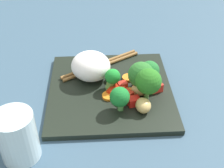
% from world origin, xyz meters
% --- Properties ---
extents(ground_plane, '(1.10, 1.10, 0.02)m').
position_xyz_m(ground_plane, '(0.00, 0.00, -0.01)').
color(ground_plane, '#354F64').
extents(square_plate, '(0.28, 0.28, 0.01)m').
position_xyz_m(square_plate, '(0.00, 0.00, 0.01)').
color(square_plate, black).
rests_on(square_plate, ground_plane).
extents(rice_mound, '(0.12, 0.12, 0.06)m').
position_xyz_m(rice_mound, '(-0.04, 0.04, 0.04)').
color(rice_mound, white).
rests_on(rice_mound, square_plate).
extents(broccoli_floret_0, '(0.03, 0.03, 0.05)m').
position_xyz_m(broccoli_floret_0, '(0.00, 0.00, 0.04)').
color(broccoli_floret_0, '#6EA346').
rests_on(broccoli_floret_0, square_plate).
extents(broccoli_floret_1, '(0.04, 0.04, 0.06)m').
position_xyz_m(broccoli_floret_1, '(0.09, 0.01, 0.05)').
color(broccoli_floret_1, '#68A845').
rests_on(broccoli_floret_1, square_plate).
extents(broccoli_floret_2, '(0.06, 0.06, 0.07)m').
position_xyz_m(broccoli_floret_2, '(0.07, -0.01, 0.05)').
color(broccoli_floret_2, '#6AAD46').
rests_on(broccoli_floret_2, square_plate).
extents(broccoli_floret_3, '(0.04, 0.04, 0.05)m').
position_xyz_m(broccoli_floret_3, '(0.01, -0.07, 0.04)').
color(broccoli_floret_3, '#529748').
rests_on(broccoli_floret_3, square_plate).
extents(broccoli_floret_4, '(0.05, 0.05, 0.08)m').
position_xyz_m(broccoli_floret_4, '(0.07, -0.04, 0.06)').
color(broccoli_floret_4, '#5F9742').
rests_on(broccoli_floret_4, square_plate).
extents(carrot_slice_0, '(0.04, 0.04, 0.01)m').
position_xyz_m(carrot_slice_0, '(0.04, -0.02, 0.02)').
color(carrot_slice_0, orange).
rests_on(carrot_slice_0, square_plate).
extents(carrot_slice_1, '(0.04, 0.04, 0.01)m').
position_xyz_m(carrot_slice_1, '(0.04, 0.03, 0.02)').
color(carrot_slice_1, orange).
rests_on(carrot_slice_1, square_plate).
extents(carrot_slice_2, '(0.04, 0.04, 0.01)m').
position_xyz_m(carrot_slice_2, '(-0.01, -0.03, 0.02)').
color(carrot_slice_2, orange).
rests_on(carrot_slice_2, square_plate).
extents(carrot_slice_3, '(0.04, 0.04, 0.01)m').
position_xyz_m(carrot_slice_3, '(0.06, 0.04, 0.02)').
color(carrot_slice_3, orange).
rests_on(carrot_slice_3, square_plate).
extents(pepper_chunk_0, '(0.03, 0.02, 0.02)m').
position_xyz_m(pepper_chunk_0, '(0.04, -0.06, 0.02)').
color(pepper_chunk_0, red).
rests_on(pepper_chunk_0, square_plate).
extents(pepper_chunk_1, '(0.04, 0.03, 0.02)m').
position_xyz_m(pepper_chunk_1, '(0.03, -0.04, 0.02)').
color(pepper_chunk_1, red).
rests_on(pepper_chunk_1, square_plate).
extents(pepper_chunk_2, '(0.03, 0.03, 0.02)m').
position_xyz_m(pepper_chunk_2, '(0.10, -0.01, 0.02)').
color(pepper_chunk_2, red).
rests_on(pepper_chunk_2, square_plate).
extents(pepper_chunk_3, '(0.02, 0.02, 0.01)m').
position_xyz_m(pepper_chunk_3, '(0.03, 0.00, 0.02)').
color(pepper_chunk_3, red).
rests_on(pepper_chunk_3, square_plate).
extents(pepper_chunk_4, '(0.04, 0.04, 0.01)m').
position_xyz_m(pepper_chunk_4, '(0.01, -0.02, 0.02)').
color(pepper_chunk_4, red).
rests_on(pepper_chunk_4, square_plate).
extents(chicken_piece_0, '(0.03, 0.03, 0.02)m').
position_xyz_m(chicken_piece_0, '(0.01, 0.03, 0.02)').
color(chicken_piece_0, tan).
rests_on(chicken_piece_0, square_plate).
extents(chicken_piece_2, '(0.04, 0.03, 0.03)m').
position_xyz_m(chicken_piece_2, '(0.06, -0.03, 0.03)').
color(chicken_piece_2, tan).
rests_on(chicken_piece_2, square_plate).
extents(chicken_piece_3, '(0.03, 0.04, 0.03)m').
position_xyz_m(chicken_piece_3, '(0.06, -0.08, 0.03)').
color(chicken_piece_3, tan).
rests_on(chicken_piece_3, square_plate).
extents(chopstick_pair, '(0.19, 0.11, 0.01)m').
position_xyz_m(chopstick_pair, '(-0.01, 0.09, 0.02)').
color(chopstick_pair, brown).
rests_on(chopstick_pair, square_plate).
extents(drinking_glass, '(0.07, 0.07, 0.10)m').
position_xyz_m(drinking_glass, '(-0.17, -0.16, 0.05)').
color(drinking_glass, silver).
rests_on(drinking_glass, ground_plane).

